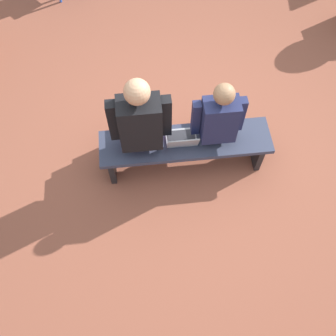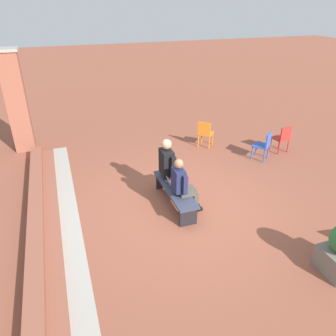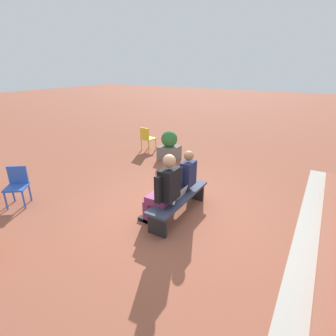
% 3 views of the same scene
% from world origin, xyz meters
% --- Properties ---
extents(ground_plane, '(60.00, 60.00, 0.00)m').
position_xyz_m(ground_plane, '(0.00, 0.00, 0.00)').
color(ground_plane, brown).
extents(bench, '(1.80, 0.44, 0.45)m').
position_xyz_m(bench, '(0.13, 0.13, 0.35)').
color(bench, '#33384C').
rests_on(bench, ground).
extents(person_student, '(0.52, 0.65, 1.30)m').
position_xyz_m(person_student, '(-0.18, 0.06, 0.70)').
color(person_student, '#4C473D').
rests_on(person_student, ground).
extents(person_adult, '(0.60, 0.76, 1.44)m').
position_xyz_m(person_adult, '(0.58, 0.05, 0.76)').
color(person_adult, '#7F2D5B').
rests_on(person_adult, ground).
extents(laptop, '(0.32, 0.29, 0.21)m').
position_xyz_m(laptop, '(0.17, 0.14, 0.50)').
color(laptop, '#9EA0A5').
rests_on(laptop, bench).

